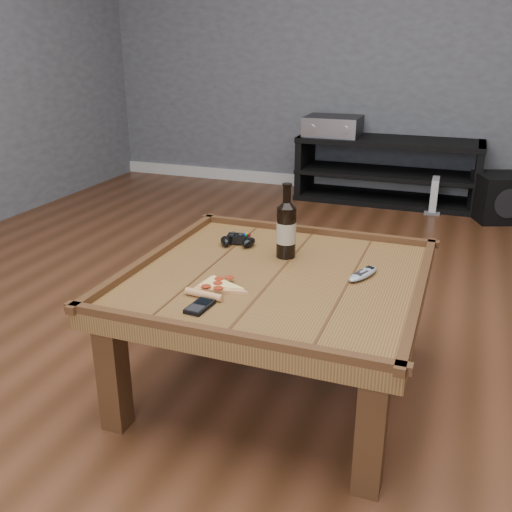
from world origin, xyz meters
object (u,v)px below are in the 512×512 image
(coffee_table, at_px, (277,290))
(smartphone, at_px, (200,307))
(beer_bottle, at_px, (286,228))
(game_controller, at_px, (238,240))
(remote_control, at_px, (363,274))
(subwoofer, at_px, (500,197))
(av_receiver, at_px, (333,126))
(media_console, at_px, (387,171))
(game_console, at_px, (434,197))
(pizza_slice, at_px, (216,287))

(coffee_table, height_order, smartphone, coffee_table)
(beer_bottle, distance_m, game_controller, 0.25)
(game_controller, relative_size, remote_control, 0.91)
(coffee_table, distance_m, subwoofer, 2.68)
(beer_bottle, bearing_deg, smartphone, -102.38)
(subwoofer, bearing_deg, game_controller, -136.36)
(coffee_table, height_order, av_receiver, av_receiver)
(media_console, height_order, game_controller, media_console)
(coffee_table, height_order, remote_control, coffee_table)
(av_receiver, bearing_deg, subwoofer, -9.65)
(beer_bottle, xyz_separation_m, game_console, (0.41, 2.40, -0.45))
(av_receiver, bearing_deg, coffee_table, -81.10)
(game_console, bearing_deg, remote_control, -93.53)
(media_console, relative_size, pizza_slice, 5.58)
(subwoofer, bearing_deg, beer_bottle, -131.25)
(media_console, xyz_separation_m, beer_bottle, (-0.02, -2.57, 0.32))
(game_controller, bearing_deg, media_console, 73.46)
(coffee_table, relative_size, subwoofer, 2.41)
(media_console, height_order, smartphone, media_console)
(subwoofer, bearing_deg, pizza_slice, -131.11)
(av_receiver, xyz_separation_m, subwoofer, (1.28, -0.21, -0.41))
(coffee_table, bearing_deg, av_receiver, 99.31)
(game_controller, height_order, remote_control, game_controller)
(coffee_table, bearing_deg, smartphone, -112.10)
(smartphone, distance_m, remote_control, 0.60)
(beer_bottle, xyz_separation_m, subwoofer, (0.85, 2.36, -0.40))
(coffee_table, relative_size, pizza_slice, 4.10)
(coffee_table, xyz_separation_m, smartphone, (-0.14, -0.34, 0.07))
(beer_bottle, bearing_deg, av_receiver, 99.42)
(pizza_slice, relative_size, game_console, 0.98)
(game_controller, xyz_separation_m, pizza_slice, (0.09, -0.42, -0.01))
(smartphone, height_order, remote_control, remote_control)
(beer_bottle, distance_m, subwoofer, 2.54)
(game_console, bearing_deg, beer_bottle, -100.95)
(pizza_slice, height_order, av_receiver, av_receiver)
(beer_bottle, xyz_separation_m, pizza_slice, (-0.13, -0.37, -0.11))
(game_controller, distance_m, av_receiver, 2.52)
(beer_bottle, height_order, subwoofer, beer_bottle)
(remote_control, relative_size, subwoofer, 0.40)
(game_controller, height_order, smartphone, game_controller)
(smartphone, height_order, game_console, smartphone)
(remote_control, bearing_deg, pizza_slice, -127.14)
(game_controller, relative_size, pizza_slice, 0.62)
(media_console, relative_size, beer_bottle, 4.94)
(beer_bottle, bearing_deg, coffee_table, -82.27)
(media_console, xyz_separation_m, game_controller, (-0.24, -2.52, 0.22))
(remote_control, distance_m, av_receiver, 2.76)
(av_receiver, bearing_deg, media_console, 0.30)
(av_receiver, bearing_deg, game_console, -11.65)
(media_console, bearing_deg, game_controller, -95.54)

